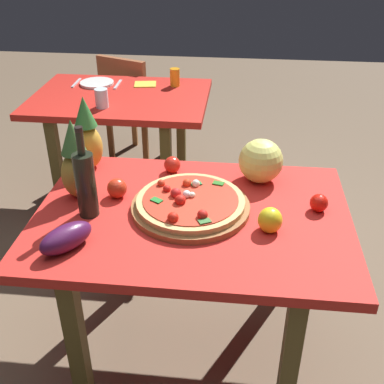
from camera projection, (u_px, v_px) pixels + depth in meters
ground_plane at (192, 350)px, 2.23m from camera, size 10.00×10.00×0.00m
display_table at (193, 234)px, 1.88m from camera, size 1.20×0.86×0.77m
background_table at (121, 112)px, 3.02m from camera, size 1.08×0.77×0.77m
dining_chair at (132, 103)px, 3.64m from camera, size 0.52×0.52×0.85m
pizza_board at (191, 207)px, 1.84m from camera, size 0.46×0.46×0.02m
pizza at (190, 201)px, 1.83m from camera, size 0.42×0.42×0.06m
wine_bottle at (86, 183)px, 1.75m from camera, size 0.08×0.08×0.36m
pineapple_left at (87, 136)px, 2.08m from camera, size 0.12×0.12×0.33m
pineapple_right at (76, 163)px, 1.86m from camera, size 0.13×0.13×0.33m
melon at (261, 161)px, 2.00m from camera, size 0.19×0.19×0.19m
bell_pepper at (270, 220)px, 1.71m from camera, size 0.09×0.09×0.10m
eggplant at (66, 238)px, 1.62m from camera, size 0.19×0.21×0.09m
tomato_beside_pepper at (172, 165)px, 2.09m from camera, size 0.07×0.07×0.07m
tomato_at_corner at (117, 188)px, 1.91m from camera, size 0.08×0.08×0.08m
tomato_by_bottle at (319, 203)px, 1.83m from camera, size 0.07×0.07×0.07m
drinking_glass_juice at (175, 77)px, 3.09m from camera, size 0.06×0.06×0.11m
drinking_glass_water at (102, 98)px, 2.76m from camera, size 0.08×0.08×0.11m
dinner_plate at (97, 83)px, 3.14m from camera, size 0.22×0.22×0.02m
fork_utensil at (76, 83)px, 3.16m from camera, size 0.02×0.18×0.01m
knife_utensil at (118, 84)px, 3.13m from camera, size 0.02×0.18×0.01m
napkin_folded at (145, 84)px, 3.14m from camera, size 0.16×0.14×0.01m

